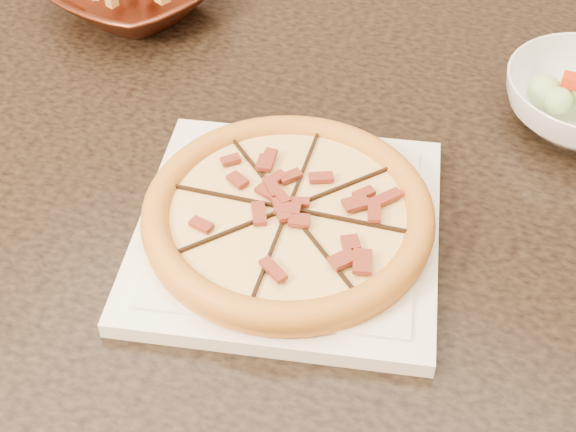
% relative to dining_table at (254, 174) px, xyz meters
% --- Properties ---
extents(floor, '(4.00, 4.00, 0.02)m').
position_rel_dining_table_xyz_m(floor, '(-0.16, -0.00, -0.67)').
color(floor, '#3A1C0C').
rests_on(floor, ground).
extents(dining_table, '(1.57, 1.07, 0.75)m').
position_rel_dining_table_xyz_m(dining_table, '(0.00, 0.00, 0.00)').
color(dining_table, '#2D2217').
rests_on(dining_table, floor).
extents(plate, '(0.37, 0.37, 0.02)m').
position_rel_dining_table_xyz_m(plate, '(0.12, -0.16, 0.10)').
color(plate, silver).
rests_on(plate, dining_table).
extents(pizza, '(0.30, 0.30, 0.03)m').
position_rel_dining_table_xyz_m(pizza, '(0.12, -0.16, 0.13)').
color(pizza, '#C07622').
rests_on(pizza, plate).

